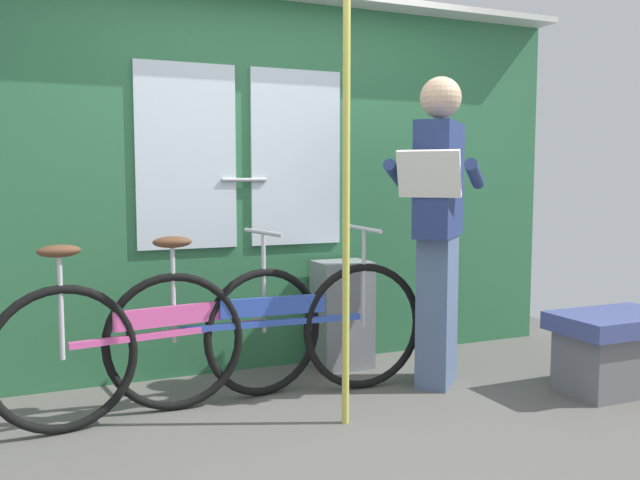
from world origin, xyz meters
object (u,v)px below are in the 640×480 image
handrail_pole (346,190)px  bench_seat_corner (615,350)px  passenger_reading_newspaper (438,224)px  trash_bin_by_wall (342,314)px  bicycle_leaning_behind (170,340)px  bicycle_near_door (272,330)px

handrail_pole → bench_seat_corner: (1.62, -0.16, -0.91)m
passenger_reading_newspaper → trash_bin_by_wall: (-0.35, 0.55, -0.60)m
passenger_reading_newspaper → bicycle_leaning_behind: bearing=-49.6°
bicycle_near_door → passenger_reading_newspaper: passenger_reading_newspaper is taller
bicycle_near_door → trash_bin_by_wall: bicycle_near_door is taller
bench_seat_corner → trash_bin_by_wall: bearing=138.4°
bicycle_near_door → handrail_pole: bearing=-63.7°
bicycle_near_door → passenger_reading_newspaper: 1.13m
bicycle_near_door → trash_bin_by_wall: bearing=37.5°
bicycle_leaning_behind → handrail_pole: 1.19m
bicycle_leaning_behind → bench_seat_corner: bearing=-23.6°
passenger_reading_newspaper → bench_seat_corner: 1.22m
passenger_reading_newspaper → handrail_pole: handrail_pole is taller
bicycle_near_door → handrail_pole: handrail_pole is taller
bicycle_near_door → bench_seat_corner: 1.95m
bicycle_leaning_behind → handrail_pole: handrail_pole is taller
bicycle_near_door → trash_bin_by_wall: 0.75m
trash_bin_by_wall → handrail_pole: (-0.41, -0.91, 0.81)m
trash_bin_by_wall → handrail_pole: handrail_pole is taller
passenger_reading_newspaper → handrail_pole: size_ratio=0.77×
trash_bin_by_wall → bench_seat_corner: size_ratio=0.98×
bicycle_near_door → passenger_reading_newspaper: (0.98, -0.13, 0.56)m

